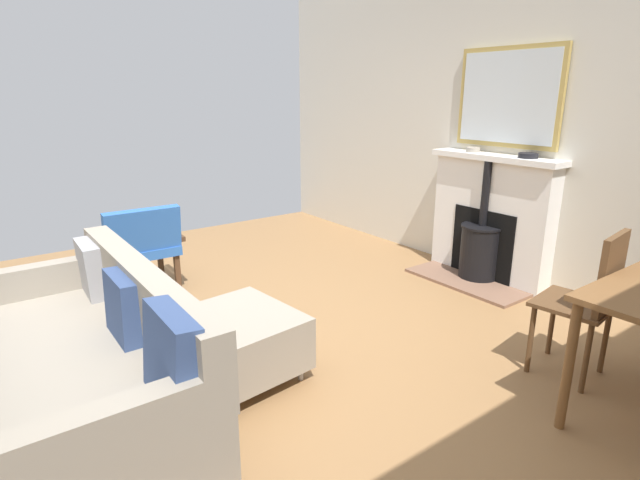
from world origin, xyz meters
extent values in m
cube|color=olive|center=(0.00, 0.00, 0.00)|extent=(5.51, 6.10, 0.01)
cube|color=beige|center=(-2.76, 0.00, 1.42)|extent=(0.12, 6.10, 2.84)
cube|color=brown|center=(-2.29, 0.17, 0.01)|extent=(0.41, 1.10, 0.03)
cube|color=white|center=(-2.60, 0.17, 0.55)|extent=(0.20, 1.16, 1.10)
cube|color=black|center=(-2.52, 0.17, 0.34)|extent=(0.06, 0.64, 0.63)
cylinder|color=black|center=(-2.48, 0.17, 0.27)|extent=(0.35, 0.35, 0.47)
cylinder|color=black|center=(-2.48, 0.17, 0.51)|extent=(0.37, 0.37, 0.02)
cylinder|color=black|center=(-2.48, 0.17, 0.81)|extent=(0.07, 0.07, 0.58)
cube|color=white|center=(-2.57, 0.17, 1.12)|extent=(0.25, 1.24, 0.05)
cube|color=tan|center=(-2.67, 0.17, 1.63)|extent=(0.04, 0.99, 0.84)
cube|color=silver|center=(-2.65, 0.17, 1.63)|extent=(0.01, 0.91, 0.76)
cylinder|color=#9E9384|center=(-2.58, -0.07, 1.17)|extent=(0.12, 0.12, 0.04)
torus|color=#9E9384|center=(-2.58, -0.07, 1.18)|extent=(0.13, 0.13, 0.01)
cylinder|color=black|center=(-2.58, 0.48, 1.17)|extent=(0.16, 0.16, 0.04)
torus|color=black|center=(-2.58, 0.48, 1.18)|extent=(0.16, 0.16, 0.01)
cylinder|color=#B2B2B7|center=(0.62, -0.51, 0.05)|extent=(0.04, 0.04, 0.10)
cube|color=gray|center=(0.97, 0.30, 0.28)|extent=(0.89, 1.90, 0.35)
cube|color=gray|center=(0.59, 0.30, 0.64)|extent=(0.15, 1.90, 0.36)
cube|color=gray|center=(0.97, -0.59, 0.55)|extent=(0.83, 0.13, 0.19)
cube|color=gray|center=(0.98, 1.19, 0.55)|extent=(0.83, 0.13, 0.19)
cube|color=#99999E|center=(0.69, -0.40, 0.61)|extent=(0.14, 0.36, 0.35)
cube|color=#334775|center=(0.69, 0.31, 0.61)|extent=(0.13, 0.35, 0.35)
cube|color=#334775|center=(0.70, 1.00, 0.63)|extent=(0.15, 0.41, 0.41)
cylinder|color=#B2B2B7|center=(0.37, 0.11, 0.04)|extent=(0.03, 0.03, 0.09)
cylinder|color=#B2B2B7|center=(0.32, 0.64, 0.04)|extent=(0.03, 0.03, 0.09)
cylinder|color=#B2B2B7|center=(-0.15, 0.06, 0.04)|extent=(0.03, 0.03, 0.09)
cylinder|color=#B2B2B7|center=(-0.20, 0.59, 0.04)|extent=(0.03, 0.03, 0.09)
cube|color=gray|center=(0.08, 0.35, 0.25)|extent=(0.71, 0.74, 0.32)
cube|color=#4C3321|center=(-0.15, -1.65, 0.18)|extent=(0.05, 0.05, 0.36)
cube|color=#4C3321|center=(0.36, -1.67, 0.18)|extent=(0.05, 0.05, 0.36)
cube|color=#4C3321|center=(-0.13, -1.18, 0.18)|extent=(0.05, 0.05, 0.36)
cube|color=#4C3321|center=(0.38, -1.20, 0.18)|extent=(0.05, 0.05, 0.36)
cube|color=#2D60B2|center=(0.12, -1.43, 0.38)|extent=(0.62, 0.58, 0.08)
cube|color=#2D60B2|center=(0.13, -1.18, 0.60)|extent=(0.60, 0.14, 0.36)
cube|color=#4C3321|center=(-0.20, -1.41, 0.47)|extent=(0.06, 0.53, 0.04)
cube|color=#4C3321|center=(0.44, -1.44, 0.47)|extent=(0.06, 0.53, 0.04)
cylinder|color=brown|center=(-1.03, 1.76, 0.36)|extent=(0.05, 0.05, 0.71)
cylinder|color=brown|center=(-1.70, 1.31, 0.23)|extent=(0.04, 0.04, 0.45)
cylinder|color=brown|center=(-1.39, 1.35, 0.23)|extent=(0.04, 0.04, 0.45)
cylinder|color=brown|center=(-1.75, 1.63, 0.23)|extent=(0.04, 0.04, 0.45)
cylinder|color=brown|center=(-1.43, 1.67, 0.23)|extent=(0.04, 0.04, 0.45)
cube|color=brown|center=(-1.57, 1.49, 0.46)|extent=(0.45, 0.45, 0.02)
cube|color=brown|center=(-1.59, 1.66, 0.70)|extent=(0.36, 0.08, 0.45)
camera|label=1|loc=(1.28, 2.80, 1.67)|focal=28.04mm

